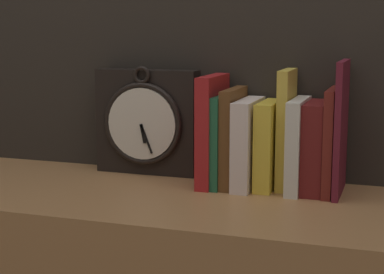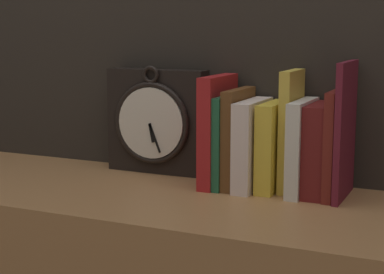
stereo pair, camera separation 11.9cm
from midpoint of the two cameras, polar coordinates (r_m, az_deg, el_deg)
name	(u,v)px [view 2 (the right image)]	position (r m, az deg, el deg)	size (l,w,h in m)	color
clock	(156,121)	(1.40, -0.75, 1.39)	(0.23, 0.06, 0.24)	black
book_slot0_red	(218,131)	(1.29, 4.95, 0.55)	(0.03, 0.15, 0.22)	#B01F22
book_slot1_green	(228,141)	(1.29, 5.91, -0.34)	(0.02, 0.14, 0.18)	#226140
book_slot2_brown	(238,138)	(1.29, 6.78, -0.10)	(0.02, 0.14, 0.20)	brown
book_slot3_white	(252,145)	(1.28, 8.06, -0.69)	(0.04, 0.15, 0.18)	silver
book_slot4_yellow	(273,146)	(1.27, 9.89, -0.84)	(0.03, 0.13, 0.17)	yellow
book_slot5_yellow	(291,131)	(1.27, 11.47, 0.53)	(0.02, 0.11, 0.24)	gold
book_slot6_white	(302,147)	(1.25, 12.45, -0.91)	(0.03, 0.14, 0.18)	silver
book_slot7_maroon	(320,150)	(1.25, 14.01, -1.11)	(0.04, 0.13, 0.17)	maroon
book_slot8_maroon	(336,144)	(1.24, 15.37, -0.61)	(0.02, 0.14, 0.20)	maroon
book_slot9_maroon	(345,131)	(1.23, 16.19, 0.53)	(0.01, 0.15, 0.26)	maroon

